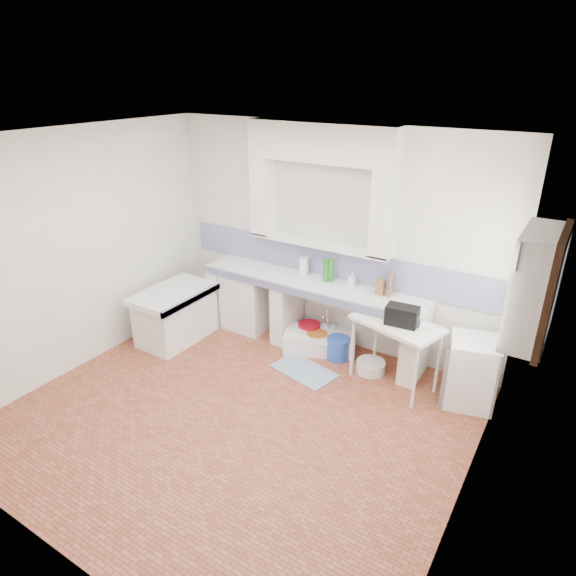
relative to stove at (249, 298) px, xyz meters
The scene contains 36 objects.
floor 2.07m from the stove, 57.58° to the right, with size 4.50×4.50×0.00m, color #9F543C.
ceiling 3.12m from the stove, 57.58° to the right, with size 4.50×4.50×0.00m, color white.
wall_back 1.49m from the stove, 14.89° to the left, with size 4.50×4.50×0.00m, color white.
wall_front 3.99m from the stove, 73.68° to the right, with size 4.50×4.50×0.00m, color white.
wall_left 2.29m from the stove, 124.21° to the right, with size 4.50×4.50×0.00m, color white.
wall_right 3.88m from the stove, 27.15° to the right, with size 4.50×4.50×0.00m, color white.
alcove_mass 2.37m from the stove, ahead, with size 1.90×0.25×0.45m, color white.
window_frame 3.74m from the stove, ahead, with size 0.35×0.86×1.06m, color #3B2012.
lace_valance 3.74m from the stove, ahead, with size 0.01×0.84×0.24m, color white.
counter_slab 1.08m from the stove, ahead, with size 3.00×0.60×0.08m, color white.
counter_lip 1.12m from the stove, 16.44° to the right, with size 3.00×0.04×0.10m, color navy.
counter_pier_left 0.41m from the stove, behind, with size 0.20×0.55×0.82m, color white.
counter_pier_mid 0.64m from the stove, ahead, with size 0.20×0.55×0.82m, color white.
counter_pier_right 2.39m from the stove, ahead, with size 0.20×0.55×0.82m, color white.
peninsula_top 1.04m from the stove, 127.10° to the right, with size 0.70×1.10×0.08m, color white.
peninsula_base 1.02m from the stove, 127.10° to the right, with size 0.60×1.00×0.62m, color white.
peninsula_lip 0.89m from the stove, 109.26° to the right, with size 0.04×1.10×0.10m, color navy.
backsplash 1.31m from the stove, 14.15° to the left, with size 4.27×0.03×0.40m, color navy.
stove is the anchor object (origin of this frame).
sink 1.20m from the stove, ahead, with size 0.91×0.49×0.22m, color white.
side_table 2.25m from the stove, ahead, with size 0.96×0.53×0.04m, color white.
fridge 3.07m from the stove, ahead, with size 0.49×0.49×0.76m, color white.
bucket_red 1.00m from the stove, ahead, with size 0.30×0.30×0.28m, color #B4071A.
bucket_orange 1.18m from the stove, ahead, with size 0.27×0.27×0.25m, color #C85D18.
bucket_blue 1.49m from the stove, ahead, with size 0.30×0.30×0.28m, color blue.
basin_white 1.97m from the stove, ahead, with size 0.35×0.35×0.13m, color white.
water_bottle_a 1.19m from the stove, ahead, with size 0.08×0.08×0.29m, color silver.
water_bottle_b 1.30m from the stove, ahead, with size 0.08×0.08×0.30m, color silver.
black_bag 2.36m from the stove, ahead, with size 0.34×0.20×0.22m, color black.
green_bottle_a 1.30m from the stove, ahead, with size 0.07×0.07×0.30m, color #21761C.
green_bottle_b 1.35m from the stove, ahead, with size 0.06×0.06×0.30m, color #21761C.
knife_block 1.96m from the stove, ahead, with size 0.10×0.08×0.20m, color #915F3A.
cutting_board 2.08m from the stove, ahead, with size 0.02×0.20×0.27m, color #915F3A.
paper_towel 1.00m from the stove, ahead, with size 0.12×0.12×0.24m, color white.
soap_bottle 1.59m from the stove, ahead, with size 0.08×0.08×0.18m, color white.
rug 1.45m from the stove, 25.87° to the right, with size 0.76×0.44×0.01m, color #3B618C.
Camera 1 is at (2.69, -3.31, 3.33)m, focal length 30.97 mm.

